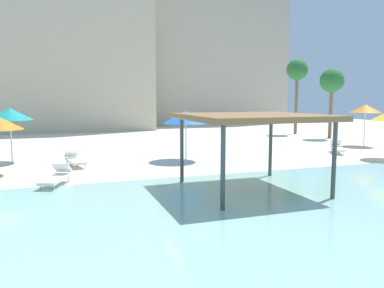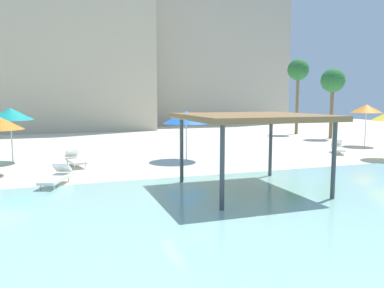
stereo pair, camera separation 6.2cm
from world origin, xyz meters
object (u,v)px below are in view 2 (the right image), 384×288
Objects in this scene: palm_tree_2 at (333,82)px; lounge_chair_0 at (57,176)px; lounge_chair_2 at (338,148)px; palm_tree_1 at (298,72)px; lounge_chair_1 at (75,159)px; beach_umbrella_orange_4 at (367,109)px; shade_pavilion at (252,119)px; beach_umbrella_blue_0 at (186,117)px; beach_umbrella_teal_6 at (10,114)px.

lounge_chair_0 is at bearing -153.02° from palm_tree_2.
palm_tree_2 reaches higher than lounge_chair_2.
palm_tree_2 is (0.39, -4.20, -1.09)m from palm_tree_1.
lounge_chair_0 is 23.75m from palm_tree_2.
lounge_chair_1 is (0.76, 3.96, 0.00)m from lounge_chair_0.
beach_umbrella_orange_4 is at bearing 83.61° from lounge_chair_1.
lounge_chair_1 is (-5.59, 7.04, -2.17)m from shade_pavilion.
lounge_chair_1 is at bearing 178.87° from beach_umbrella_blue_0.
lounge_chair_2 is 9.82m from palm_tree_2.
beach_umbrella_teal_6 is at bearing -169.05° from palm_tree_2.
lounge_chair_2 is 13.43m from palm_tree_1.
beach_umbrella_teal_6 is at bearing 178.87° from beach_umbrella_orange_4.
palm_tree_2 is at bearing 24.91° from beach_umbrella_blue_0.
beach_umbrella_teal_6 is 24.43m from palm_tree_1.
beach_umbrella_orange_4 is 5.40m from palm_tree_2.
palm_tree_2 reaches higher than beach_umbrella_teal_6.
beach_umbrella_teal_6 reaches higher than lounge_chair_0.
shade_pavilion is 2.27× the size of lounge_chair_1.
shade_pavilion is at bearing -89.42° from beach_umbrella_blue_0.
beach_umbrella_orange_4 reaches higher than beach_umbrella_teal_6.
palm_tree_2 reaches higher than shade_pavilion.
lounge_chair_1 is at bearing -36.77° from beach_umbrella_teal_6.
lounge_chair_1 is (-18.93, -1.77, -2.20)m from beach_umbrella_orange_4.
lounge_chair_2 is at bearing -2.31° from beach_umbrella_blue_0.
beach_umbrella_orange_4 reaches higher than shade_pavilion.
lounge_chair_0 is at bearing -144.09° from palm_tree_1.
shade_pavilion is 11.50m from lounge_chair_2.
shade_pavilion is at bearing 26.72° from lounge_chair_1.
beach_umbrella_blue_0 reaches higher than lounge_chair_0.
palm_tree_1 reaches higher than shade_pavilion.
beach_umbrella_teal_6 is (-8.46, 2.30, 0.19)m from beach_umbrella_blue_0.
shade_pavilion is 1.75× the size of beach_umbrella_blue_0.
palm_tree_1 reaches higher than lounge_chair_0.
palm_tree_2 is at bearing -84.75° from palm_tree_1.
beach_umbrella_orange_4 is (13.41, 1.88, 0.29)m from beach_umbrella_blue_0.
lounge_chair_2 is at bearing -151.51° from beach_umbrella_orange_4.
shade_pavilion is 12.57m from beach_umbrella_teal_6.
beach_umbrella_teal_6 is 0.41× the size of palm_tree_1.
beach_umbrella_orange_4 reaches higher than lounge_chair_2.
palm_tree_1 is at bearing -170.17° from lounge_chair_2.
palm_tree_2 is at bearing 76.88° from beach_umbrella_orange_4.
beach_umbrella_orange_4 is 5.20m from lounge_chair_2.
beach_umbrella_orange_4 is 1.03× the size of beach_umbrella_teal_6.
beach_umbrella_teal_6 reaches higher than lounge_chair_1.
beach_umbrella_blue_0 is 9.47m from lounge_chair_2.
beach_umbrella_orange_4 is 9.62m from palm_tree_1.
beach_umbrella_blue_0 is at bearing -142.27° from palm_tree_1.
beach_umbrella_teal_6 reaches higher than lounge_chair_2.
beach_umbrella_teal_6 is at bearing 164.76° from beach_umbrella_blue_0.
lounge_chair_1 is at bearing -161.67° from palm_tree_2.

